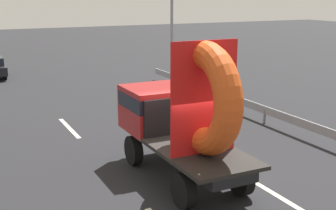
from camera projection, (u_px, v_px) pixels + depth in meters
ground_plane at (196, 179)px, 13.00m from camera, size 120.00×120.00×0.00m
flatbed_truck at (180, 113)px, 12.77m from camera, size 2.02×5.20×4.05m
traffic_light at (172, 18)px, 25.37m from camera, size 0.42×0.36×5.89m
guardrail at (235, 100)px, 20.33m from camera, size 0.10×17.12×0.71m
lane_dash_left_far at (69, 128)px, 17.88m from camera, size 0.16×2.91×0.01m
lane_dash_right_near at (274, 194)px, 12.02m from camera, size 0.16×2.82×0.01m
lane_dash_right_far at (153, 121)px, 18.84m from camera, size 0.16×2.75×0.01m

